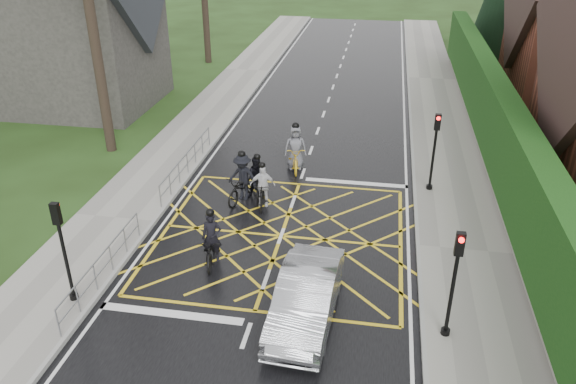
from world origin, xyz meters
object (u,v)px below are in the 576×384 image
(cyclist_rear, at_px, (212,245))
(cyclist_mid, at_px, (243,182))
(cyclist_front, at_px, (262,190))
(car, at_px, (306,297))
(cyclist_back, at_px, (257,182))
(cyclist_lead, at_px, (295,153))

(cyclist_rear, distance_m, cyclist_mid, 4.21)
(cyclist_front, bearing_deg, car, -76.46)
(cyclist_back, height_order, cyclist_lead, cyclist_lead)
(cyclist_rear, xyz_separation_m, cyclist_front, (0.78, 3.85, 0.04))
(cyclist_front, xyz_separation_m, car, (2.51, -6.05, 0.06))
(cyclist_front, bearing_deg, cyclist_rear, -110.42)
(cyclist_front, height_order, car, cyclist_front)
(cyclist_back, distance_m, car, 7.22)
(cyclist_rear, height_order, cyclist_lead, cyclist_lead)
(cyclist_front, bearing_deg, cyclist_mid, 148.06)
(cyclist_back, bearing_deg, cyclist_lead, 56.43)
(cyclist_back, relative_size, cyclist_lead, 0.84)
(cyclist_mid, distance_m, cyclist_front, 0.91)
(cyclist_back, height_order, cyclist_mid, cyclist_mid)
(cyclist_rear, distance_m, cyclist_lead, 7.42)
(cyclist_back, distance_m, cyclist_front, 0.67)
(cyclist_rear, bearing_deg, cyclist_lead, 67.51)
(cyclist_rear, distance_m, cyclist_front, 3.93)
(cyclist_lead, distance_m, car, 9.65)
(cyclist_mid, height_order, cyclist_front, cyclist_mid)
(cyclist_rear, height_order, cyclist_mid, cyclist_mid)
(cyclist_rear, bearing_deg, cyclist_mid, 79.55)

